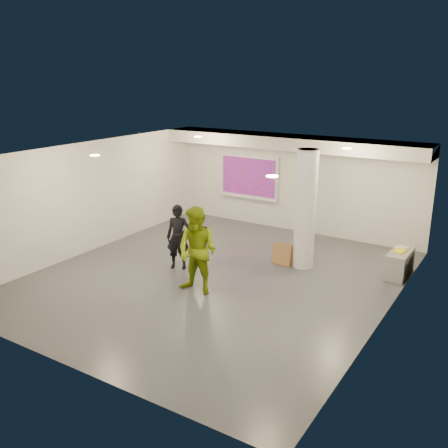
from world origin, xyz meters
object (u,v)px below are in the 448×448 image
Objects in this scene: credenza at (400,263)px; man at (197,251)px; projection_screen at (249,177)px; column at (306,210)px; woman at (178,237)px.

credenza is 0.55× the size of man.
projection_screen is at bearing 106.80° from man.
column is 2.61m from credenza.
column is 3.23m from woman.
woman is at bearing -83.85° from projection_screen.
man is at bearing -58.25° from woman.
woman is (-4.84, -2.43, 0.50)m from credenza.
man is (1.73, -5.36, -0.54)m from projection_screen.
projection_screen is 5.66m from man.
man reaches higher than woman.
man reaches higher than credenza.
column reaches higher than credenza.
column is 1.52× the size of man.
projection_screen is at bearing 139.44° from column.
man is at bearing -116.93° from column.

